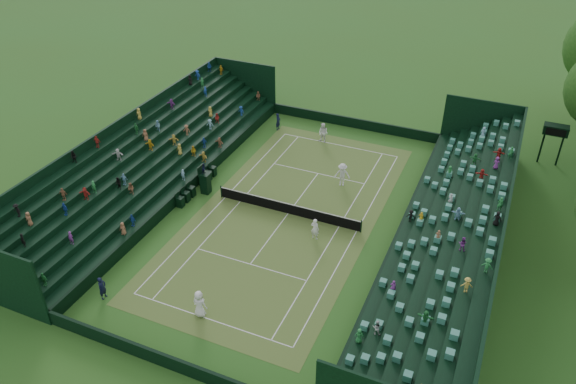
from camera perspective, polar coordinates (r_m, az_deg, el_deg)
The scene contains 18 objects.
ground at distance 42.87m, azimuth -0.00°, elevation -2.23°, with size 160.00×160.00×0.00m, color #305D1D.
court_surface at distance 42.87m, azimuth -0.00°, elevation -2.22°, with size 12.97×26.77×0.01m, color #2C6622.
perimeter_wall_north at distance 55.50m, azimuth 6.61°, elevation 7.02°, with size 17.17×0.20×1.00m, color black.
perimeter_wall_south at distance 32.43m, azimuth -11.78°, elevation -16.63°, with size 17.17×0.20×1.00m, color black.
perimeter_wall_east at distance 40.61m, azimuth 11.08°, elevation -4.41°, with size 0.20×31.77×1.00m, color black.
perimeter_wall_west at distance 46.06m, azimuth -9.72°, elevation 0.77°, with size 0.20×31.77×1.00m, color black.
north_grandstand at distance 39.64m, azimuth 17.09°, elevation -4.58°, with size 6.60×32.00×4.90m.
south_grandstand at distance 47.70m, azimuth -14.10°, elevation 2.90°, with size 6.60×32.00×4.90m.
tennis_net at distance 42.57m, azimuth -0.00°, elevation -1.66°, with size 11.67×0.10×1.06m.
scoreboard_tower at distance 52.82m, azimuth 25.54°, elevation 5.58°, with size 2.00×1.00×3.70m.
umpire_chair at distance 45.18m, azimuth -8.42°, elevation 1.19°, with size 0.86×0.86×2.71m.
courtside_chairs at distance 45.94m, azimuth -9.23°, elevation 0.66°, with size 0.55×5.52×1.20m.
player_near_west at distance 34.60m, azimuth -8.99°, elevation -11.16°, with size 0.92×0.60×1.88m, color white.
player_near_east at distance 39.97m, azimuth 2.75°, elevation -3.76°, with size 0.63×0.41×1.72m, color white.
player_far_west at distance 52.30m, azimuth 3.59°, elevation 6.01°, with size 0.93×0.73×1.92m, color white.
player_far_east at distance 45.92m, azimuth 5.54°, elevation 1.77°, with size 1.30×0.75×2.01m, color white.
line_judge_north at distance 54.57m, azimuth -1.01°, elevation 7.17°, with size 0.62×0.40×1.69m, color black.
line_judge_south at distance 37.21m, azimuth -18.35°, elevation -9.23°, with size 0.59×0.39×1.62m, color black.
Camera 1 is at (13.90, -31.92, 25.01)m, focal length 35.00 mm.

